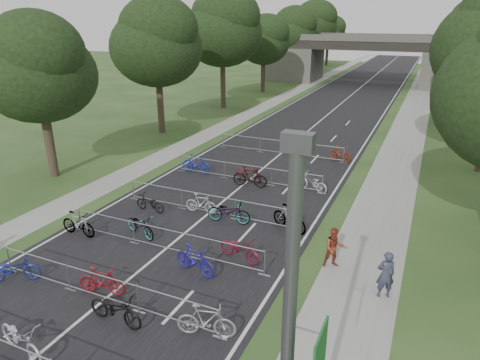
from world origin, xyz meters
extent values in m
cube|color=black|center=(0.00, 50.00, 0.01)|extent=(11.00, 140.00, 0.01)
cube|color=gray|center=(8.00, 50.00, 0.01)|extent=(3.00, 140.00, 0.01)
cube|color=gray|center=(-7.50, 50.00, 0.01)|extent=(2.00, 140.00, 0.01)
cube|color=silver|center=(0.00, 50.00, 0.00)|extent=(0.12, 140.00, 0.00)
cube|color=#4F4C46|center=(-11.50, 65.00, 2.50)|extent=(8.00, 8.00, 5.00)
cube|color=#4F4C46|center=(11.50, 65.00, 2.50)|extent=(8.00, 8.00, 5.00)
cube|color=black|center=(0.00, 65.00, 5.60)|extent=(30.00, 8.00, 1.20)
cube|color=#4F4C46|center=(0.00, 61.20, 6.60)|extent=(30.00, 0.40, 0.90)
cube|color=#4F4C46|center=(0.00, 68.80, 6.60)|extent=(30.00, 0.40, 0.90)
cube|color=#4C4C51|center=(8.30, 2.00, 8.10)|extent=(0.35, 0.18, 0.22)
cylinder|color=#33261C|center=(-11.50, 16.00, 2.10)|extent=(0.56, 0.56, 4.20)
ellipsoid|color=black|center=(-11.50, 16.00, 6.22)|extent=(6.72, 6.72, 5.51)
sphere|color=black|center=(-10.90, 15.50, 7.56)|extent=(5.38, 5.38, 5.38)
sphere|color=black|center=(-12.00, 16.50, 5.38)|extent=(4.37, 4.37, 4.37)
cylinder|color=#33261C|center=(-11.50, 28.00, 2.36)|extent=(0.56, 0.56, 4.72)
ellipsoid|color=black|center=(-11.50, 28.00, 6.99)|extent=(7.56, 7.56, 6.20)
sphere|color=black|center=(-10.90, 27.50, 8.50)|extent=(6.05, 6.05, 6.05)
sphere|color=black|center=(-12.00, 28.50, 6.05)|extent=(4.91, 4.91, 4.91)
cylinder|color=#33261C|center=(-11.50, 40.00, 2.62)|extent=(0.56, 0.56, 5.25)
ellipsoid|color=black|center=(-11.50, 40.00, 7.77)|extent=(8.40, 8.40, 6.89)
sphere|color=black|center=(-10.90, 39.50, 9.45)|extent=(6.72, 6.72, 6.72)
sphere|color=black|center=(-12.00, 40.50, 6.72)|extent=(5.46, 5.46, 5.46)
cylinder|color=#33261C|center=(13.00, 40.00, 1.92)|extent=(0.56, 0.56, 3.85)
sphere|color=black|center=(12.50, 40.50, 4.93)|extent=(4.00, 4.00, 4.00)
cylinder|color=#33261C|center=(-11.50, 52.00, 2.10)|extent=(0.56, 0.56, 4.20)
ellipsoid|color=black|center=(-11.50, 52.00, 6.22)|extent=(6.72, 6.72, 5.51)
sphere|color=black|center=(-10.90, 51.50, 7.56)|extent=(5.38, 5.38, 5.38)
sphere|color=black|center=(-12.00, 52.50, 5.38)|extent=(4.37, 4.37, 4.37)
cylinder|color=#33261C|center=(13.00, 52.00, 2.24)|extent=(0.56, 0.56, 4.48)
ellipsoid|color=black|center=(13.00, 52.00, 6.63)|extent=(7.17, 7.17, 5.88)
sphere|color=black|center=(12.50, 52.50, 5.73)|extent=(4.66, 4.66, 4.66)
cylinder|color=#33261C|center=(-11.50, 64.00, 2.36)|extent=(0.56, 0.56, 4.72)
ellipsoid|color=black|center=(-11.50, 64.00, 6.99)|extent=(7.56, 7.56, 6.20)
sphere|color=black|center=(-10.90, 63.50, 8.50)|extent=(6.05, 6.05, 6.05)
sphere|color=black|center=(-12.00, 64.50, 6.05)|extent=(4.91, 4.91, 4.91)
cylinder|color=#33261C|center=(13.00, 64.00, 2.55)|extent=(0.56, 0.56, 5.11)
ellipsoid|color=black|center=(13.00, 64.00, 7.56)|extent=(8.18, 8.18, 6.70)
sphere|color=black|center=(13.60, 63.50, 9.20)|extent=(6.54, 6.54, 6.54)
sphere|color=black|center=(12.50, 64.50, 6.54)|extent=(5.31, 5.31, 5.31)
cylinder|color=#33261C|center=(-11.50, 76.00, 2.62)|extent=(0.56, 0.56, 5.25)
ellipsoid|color=black|center=(-11.50, 76.00, 7.77)|extent=(8.40, 8.40, 6.89)
sphere|color=black|center=(-10.90, 75.50, 9.45)|extent=(6.72, 6.72, 6.72)
sphere|color=black|center=(-12.00, 76.50, 6.72)|extent=(5.46, 5.46, 5.46)
cylinder|color=#33261C|center=(13.00, 76.00, 1.92)|extent=(0.56, 0.56, 3.85)
ellipsoid|color=black|center=(13.00, 76.00, 5.70)|extent=(6.16, 6.16, 5.05)
sphere|color=black|center=(13.60, 75.50, 6.93)|extent=(4.93, 4.93, 4.93)
sphere|color=black|center=(12.50, 76.50, 4.93)|extent=(4.00, 4.00, 4.00)
cylinder|color=#33261C|center=(-11.50, 88.00, 2.10)|extent=(0.56, 0.56, 4.20)
ellipsoid|color=black|center=(-11.50, 88.00, 6.22)|extent=(6.72, 6.72, 5.51)
sphere|color=black|center=(-10.90, 87.50, 7.56)|extent=(5.38, 5.38, 5.38)
sphere|color=black|center=(-12.00, 88.50, 5.38)|extent=(4.37, 4.37, 4.37)
cylinder|color=#33261C|center=(13.00, 88.00, 2.24)|extent=(0.56, 0.56, 4.48)
ellipsoid|color=black|center=(13.00, 88.00, 6.63)|extent=(7.17, 7.17, 5.88)
sphere|color=black|center=(13.60, 87.50, 8.06)|extent=(5.73, 5.73, 5.73)
sphere|color=black|center=(12.50, 88.50, 5.73)|extent=(4.66, 4.66, 4.66)
cylinder|color=#A3A6AB|center=(0.00, 3.60, 1.05)|extent=(9.20, 0.04, 0.04)
cylinder|color=#A3A6AB|center=(0.00, 7.20, 1.05)|extent=(9.20, 0.04, 0.04)
cylinder|color=#A3A6AB|center=(0.00, 7.20, 0.18)|extent=(9.20, 0.04, 0.04)
cylinder|color=#A3A6AB|center=(-4.60, 7.20, 0.55)|extent=(0.05, 0.05, 1.10)
cube|color=#A3A6AB|center=(-4.60, 7.20, 0.01)|extent=(0.50, 0.08, 0.03)
cylinder|color=#A3A6AB|center=(-1.53, 7.20, 0.55)|extent=(0.05, 0.05, 1.10)
cube|color=#A3A6AB|center=(-1.53, 7.20, 0.01)|extent=(0.50, 0.08, 0.03)
cylinder|color=#A3A6AB|center=(1.53, 7.20, 0.55)|extent=(0.05, 0.05, 1.10)
cube|color=#A3A6AB|center=(1.53, 7.20, 0.01)|extent=(0.50, 0.08, 0.03)
cylinder|color=#A3A6AB|center=(4.60, 7.20, 0.55)|extent=(0.05, 0.05, 1.10)
cube|color=#A3A6AB|center=(4.60, 7.20, 0.01)|extent=(0.50, 0.08, 0.03)
cylinder|color=#A3A6AB|center=(0.00, 11.00, 1.05)|extent=(9.20, 0.04, 0.04)
cylinder|color=#A3A6AB|center=(0.00, 11.00, 0.18)|extent=(9.20, 0.04, 0.04)
cylinder|color=#A3A6AB|center=(-4.60, 11.00, 0.55)|extent=(0.05, 0.05, 1.10)
cube|color=#A3A6AB|center=(-4.60, 11.00, 0.01)|extent=(0.50, 0.08, 0.03)
cylinder|color=#A3A6AB|center=(-1.53, 11.00, 0.55)|extent=(0.05, 0.05, 1.10)
cube|color=#A3A6AB|center=(-1.53, 11.00, 0.01)|extent=(0.50, 0.08, 0.03)
cylinder|color=#A3A6AB|center=(1.53, 11.00, 0.55)|extent=(0.05, 0.05, 1.10)
cube|color=#A3A6AB|center=(1.53, 11.00, 0.01)|extent=(0.50, 0.08, 0.03)
cylinder|color=#A3A6AB|center=(4.60, 11.00, 0.55)|extent=(0.05, 0.05, 1.10)
cube|color=#A3A6AB|center=(4.60, 11.00, 0.01)|extent=(0.50, 0.08, 0.03)
cylinder|color=#A3A6AB|center=(0.00, 15.00, 1.05)|extent=(9.20, 0.04, 0.04)
cylinder|color=#A3A6AB|center=(0.00, 15.00, 0.18)|extent=(9.20, 0.04, 0.04)
cylinder|color=#A3A6AB|center=(-4.60, 15.00, 0.55)|extent=(0.05, 0.05, 1.10)
cube|color=#A3A6AB|center=(-4.60, 15.00, 0.01)|extent=(0.50, 0.08, 0.03)
cylinder|color=#A3A6AB|center=(-1.53, 15.00, 0.55)|extent=(0.05, 0.05, 1.10)
cube|color=#A3A6AB|center=(-1.53, 15.00, 0.01)|extent=(0.50, 0.08, 0.03)
cylinder|color=#A3A6AB|center=(1.53, 15.00, 0.55)|extent=(0.05, 0.05, 1.10)
cube|color=#A3A6AB|center=(1.53, 15.00, 0.01)|extent=(0.50, 0.08, 0.03)
cylinder|color=#A3A6AB|center=(4.60, 15.00, 0.55)|extent=(0.05, 0.05, 1.10)
cube|color=#A3A6AB|center=(4.60, 15.00, 0.01)|extent=(0.50, 0.08, 0.03)
cylinder|color=#A3A6AB|center=(0.00, 20.00, 1.05)|extent=(9.20, 0.04, 0.04)
cylinder|color=#A3A6AB|center=(0.00, 20.00, 0.18)|extent=(9.20, 0.04, 0.04)
cylinder|color=#A3A6AB|center=(-4.60, 20.00, 0.55)|extent=(0.05, 0.05, 1.10)
cube|color=#A3A6AB|center=(-4.60, 20.00, 0.01)|extent=(0.50, 0.08, 0.03)
cylinder|color=#A3A6AB|center=(-1.53, 20.00, 0.55)|extent=(0.05, 0.05, 1.10)
cube|color=#A3A6AB|center=(-1.53, 20.00, 0.01)|extent=(0.50, 0.08, 0.03)
cylinder|color=#A3A6AB|center=(1.53, 20.00, 0.55)|extent=(0.05, 0.05, 1.10)
cube|color=#A3A6AB|center=(1.53, 20.00, 0.01)|extent=(0.50, 0.08, 0.03)
cylinder|color=#A3A6AB|center=(4.60, 20.00, 0.55)|extent=(0.05, 0.05, 1.10)
cube|color=#A3A6AB|center=(4.60, 20.00, 0.01)|extent=(0.50, 0.08, 0.03)
cylinder|color=#A3A6AB|center=(0.00, 26.00, 1.05)|extent=(9.20, 0.04, 0.04)
cylinder|color=#A3A6AB|center=(0.00, 26.00, 0.18)|extent=(9.20, 0.04, 0.04)
cylinder|color=#A3A6AB|center=(-4.60, 26.00, 0.55)|extent=(0.05, 0.05, 1.10)
cube|color=#A3A6AB|center=(-4.60, 26.00, 0.01)|extent=(0.50, 0.08, 0.03)
cylinder|color=#A3A6AB|center=(-1.53, 26.00, 0.55)|extent=(0.05, 0.05, 1.10)
cube|color=#A3A6AB|center=(-1.53, 26.00, 0.01)|extent=(0.50, 0.08, 0.03)
cylinder|color=#A3A6AB|center=(1.53, 26.00, 0.55)|extent=(0.05, 0.05, 1.10)
cube|color=#A3A6AB|center=(1.53, 26.00, 0.01)|extent=(0.50, 0.08, 0.03)
cylinder|color=#A3A6AB|center=(4.60, 26.00, 0.55)|extent=(0.05, 0.05, 1.10)
cube|color=#A3A6AB|center=(4.60, 26.00, 0.01)|extent=(0.50, 0.08, 0.03)
imported|color=#B4B4BD|center=(-0.41, 4.22, 0.56)|extent=(2.26, 1.17, 1.13)
imported|color=navy|center=(-3.88, 6.81, 0.51)|extent=(1.99, 1.62, 1.02)
imported|color=maroon|center=(-0.27, 7.51, 0.54)|extent=(1.86, 0.86, 1.08)
imported|color=black|center=(1.21, 6.46, 0.55)|extent=(2.12, 0.81, 1.10)
imported|color=#939298|center=(4.17, 7.11, 0.57)|extent=(1.98, 1.00, 1.14)
imported|color=#A3A6AB|center=(-4.30, 10.57, 0.57)|extent=(1.91, 0.58, 1.14)
imported|color=#A3A6AB|center=(-1.70, 11.70, 0.51)|extent=(2.06, 1.27, 1.02)
imported|color=#221B98|center=(2.09, 10.05, 0.59)|extent=(2.05, 0.99, 1.18)
imported|color=maroon|center=(3.27, 11.65, 0.52)|extent=(2.09, 1.14, 1.04)
imported|color=black|center=(-2.87, 14.07, 0.45)|extent=(1.75, 0.70, 0.90)
imported|color=#ACADB4|center=(-0.40, 15.00, 0.51)|extent=(1.72, 0.64, 1.01)
imported|color=#A3A6AB|center=(1.38, 14.56, 0.56)|extent=(2.22, 1.00, 1.13)
imported|color=#A3A6AB|center=(4.30, 14.99, 0.61)|extent=(2.09, 1.36, 1.22)
imported|color=#1D2A9F|center=(-3.58, 20.11, 0.61)|extent=(2.08, 0.72, 1.23)
imported|color=maroon|center=(0.00, 20.18, 0.49)|extent=(1.98, 1.05, 0.99)
imported|color=black|center=(0.48, 19.30, 0.63)|extent=(2.13, 0.79, 1.25)
imported|color=silver|center=(3.98, 20.14, 0.52)|extent=(2.10, 1.35, 1.04)
imported|color=maroon|center=(4.30, 26.32, 0.52)|extent=(1.80, 1.05, 1.04)
imported|color=#2F3247|center=(8.95, 11.51, 0.90)|extent=(0.78, 0.67, 1.80)
imported|color=maroon|center=(6.87, 12.73, 0.83)|extent=(1.01, 0.94, 1.67)
camera|label=1|loc=(9.54, -2.28, 9.35)|focal=32.00mm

